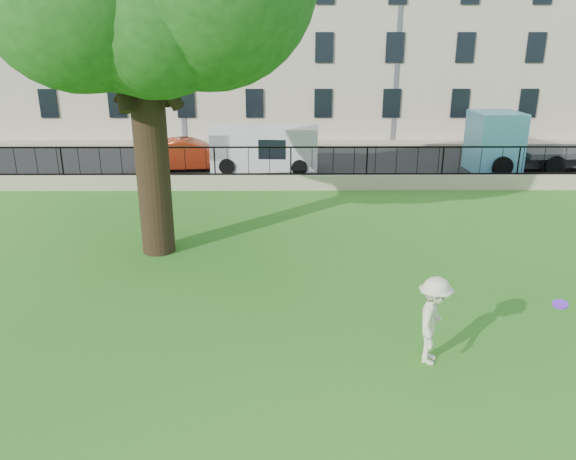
{
  "coord_description": "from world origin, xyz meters",
  "views": [
    {
      "loc": [
        -0.24,
        -9.73,
        5.83
      ],
      "look_at": [
        -0.16,
        3.5,
        1.23
      ],
      "focal_mm": 35.0,
      "sensor_mm": 36.0,
      "label": 1
    }
  ],
  "objects_px": {
    "man": "(434,321)",
    "blue_truck": "(541,141)",
    "white_van": "(265,149)",
    "frisbee": "(560,304)",
    "red_sedan": "(190,155)"
  },
  "relations": [
    {
      "from": "white_van",
      "to": "red_sedan",
      "type": "bearing_deg",
      "value": -175.67
    },
    {
      "from": "man",
      "to": "white_van",
      "type": "xyz_separation_m",
      "value": [
        -3.62,
        15.93,
        0.14
      ]
    },
    {
      "from": "red_sedan",
      "to": "white_van",
      "type": "xyz_separation_m",
      "value": [
        3.41,
        0.0,
        0.28
      ]
    },
    {
      "from": "white_van",
      "to": "blue_truck",
      "type": "relative_size",
      "value": 0.75
    },
    {
      "from": "frisbee",
      "to": "red_sedan",
      "type": "height_order",
      "value": "red_sedan"
    },
    {
      "from": "red_sedan",
      "to": "blue_truck",
      "type": "relative_size",
      "value": 0.68
    },
    {
      "from": "man",
      "to": "frisbee",
      "type": "distance_m",
      "value": 2.25
    },
    {
      "from": "man",
      "to": "blue_truck",
      "type": "distance_m",
      "value": 18.08
    },
    {
      "from": "frisbee",
      "to": "blue_truck",
      "type": "height_order",
      "value": "blue_truck"
    },
    {
      "from": "man",
      "to": "white_van",
      "type": "distance_m",
      "value": 16.34
    },
    {
      "from": "man",
      "to": "blue_truck",
      "type": "relative_size",
      "value": 0.27
    },
    {
      "from": "red_sedan",
      "to": "white_van",
      "type": "bearing_deg",
      "value": -95.2
    },
    {
      "from": "man",
      "to": "frisbee",
      "type": "height_order",
      "value": "man"
    },
    {
      "from": "frisbee",
      "to": "blue_truck",
      "type": "xyz_separation_m",
      "value": [
        6.58,
        15.97,
        0.06
      ]
    },
    {
      "from": "white_van",
      "to": "blue_truck",
      "type": "distance_m",
      "value": 12.41
    }
  ]
}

